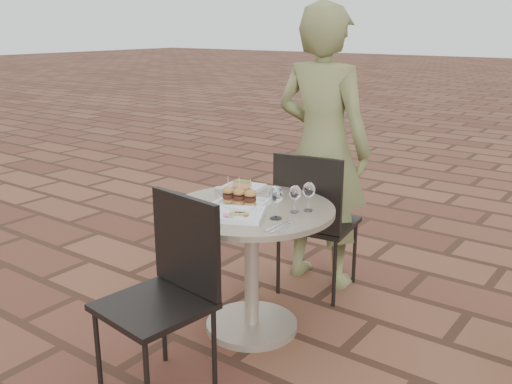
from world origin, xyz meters
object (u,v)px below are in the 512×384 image
Objects in this scene: plate_salmon at (242,188)px; cafe_table at (252,250)px; diner at (322,149)px; chair_near at (169,280)px; plate_tuna at (240,215)px; chair_far at (313,213)px; plate_sliders at (239,201)px.

cafe_table is at bearing -43.47° from plate_salmon.
cafe_table is 0.50× the size of diner.
chair_near is at bearing 91.67° from diner.
plate_tuna reaches higher than cafe_table.
plate_salmon reaches higher than plate_tuna.
chair_far is at bearing 85.55° from cafe_table.
plate_sliders is (-0.06, 0.60, 0.22)m from chair_near.
diner reaches higher than plate_tuna.
plate_sliders is at bearing -139.24° from cafe_table.
plate_tuna is (0.04, 0.47, 0.20)m from chair_near.
cafe_table is 3.61× the size of plate_salmon.
chair_far is 0.78m from plate_tuna.
plate_tuna is at bearing -51.86° from plate_sliders.
diner reaches higher than cafe_table.
plate_tuna is at bearing -73.21° from cafe_table.
chair_far is 0.67m from plate_sliders.
chair_near is 0.51× the size of diner.
cafe_table is at bearing 92.36° from diner.
chair_far is 1.23m from chair_near.
chair_near is (-0.04, -1.23, 0.00)m from chair_far.
cafe_table is at bearing 106.79° from plate_tuna.
plate_tuna is at bearing 91.88° from chair_near.
plate_salmon is at bearing 112.90° from chair_near.
plate_tuna is (0.05, -0.17, 0.26)m from cafe_table.
plate_sliders is at bearing 73.16° from chair_far.
chair_near is 0.64m from plate_sliders.
plate_sliders is (-0.09, -0.62, 0.22)m from chair_far.
chair_far is 3.73× the size of plate_salmon.
plate_sliders reaches higher than plate_tuna.
chair_far is 2.92× the size of plate_tuna.
cafe_table is 3.02× the size of plate_sliders.
diner is (-0.04, 1.45, 0.36)m from chair_near.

